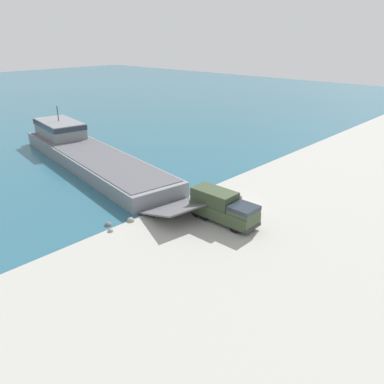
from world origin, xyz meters
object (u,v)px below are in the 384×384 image
landing_craft (84,151)px  soldier_on_ramp (240,202)px  military_truck (223,207)px  mooring_bollard (154,214)px

landing_craft → soldier_on_ramp: landing_craft is taller
military_truck → mooring_bollard: military_truck is taller
military_truck → soldier_on_ramp: (3.26, 0.25, -0.55)m
military_truck → mooring_bollard: (-4.12, 5.56, -1.20)m
military_truck → soldier_on_ramp: size_ratio=4.12×
military_truck → soldier_on_ramp: 3.31m
soldier_on_ramp → mooring_bollard: 9.12m
military_truck → landing_craft: bearing=176.7°
military_truck → mooring_bollard: size_ratio=10.79×
landing_craft → soldier_on_ramp: bearing=-77.5°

